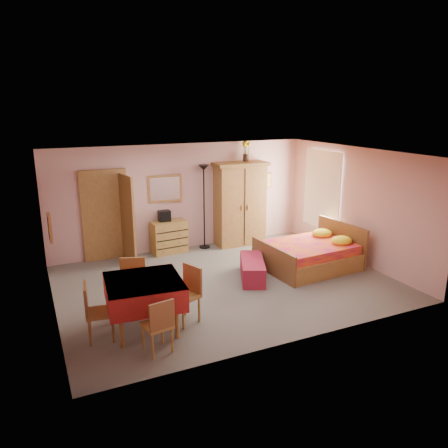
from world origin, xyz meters
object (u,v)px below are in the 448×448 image
dining_table (145,305)px  chair_west (100,312)px  chair_south (157,325)px  wardrobe (240,204)px  stereo (164,216)px  bench (252,269)px  bed (309,248)px  chair_east (184,295)px  chest_of_drawers (169,237)px  wall_mirror (165,189)px  floor_lamp (204,207)px  chair_north (133,288)px  sunflower_vase (246,151)px

dining_table → chair_west: (-0.69, -0.00, 0.03)m
chair_south → wardrobe: bearing=40.2°
wardrobe → dining_table: 4.83m
stereo → bench: (1.14, -2.34, -0.72)m
bed → wardrobe: bearing=101.8°
chair_west → chair_east: (1.35, -0.01, 0.02)m
chair_east → chest_of_drawers: bearing=-35.5°
wardrobe → bed: wardrobe is taller
dining_table → wardrobe: bearing=44.9°
chest_of_drawers → wall_mirror: wall_mirror is taller
bench → dining_table: bearing=-155.6°
bed → chair_south: 4.42m
floor_lamp → chair_north: size_ratio=2.19×
bed → chair_north: size_ratio=2.08×
stereo → sunflower_vase: 2.61m
chest_of_drawers → bench: chest_of_drawers is taller
chair_south → chair_north: (-0.04, 1.33, 0.05)m
chest_of_drawers → chair_west: size_ratio=0.92×
dining_table → sunflower_vase: bearing=44.1°
floor_lamp → chair_west: floor_lamp is taller
floor_lamp → chest_of_drawers: bearing=-179.5°
chest_of_drawers → sunflower_vase: 2.87m
wall_mirror → chair_north: bearing=-113.4°
chair_west → wardrobe: bearing=137.5°
wall_mirror → wardrobe: size_ratio=0.40×
floor_lamp → chair_north: bearing=-131.3°
wardrobe → bench: size_ratio=1.73×
floor_lamp → dining_table: size_ratio=1.80×
chair_east → chair_south: bearing=114.4°
bed → chair_east: chair_east is taller
floor_lamp → stereo: bearing=177.4°
wall_mirror → chest_of_drawers: bearing=-86.2°
floor_lamp → chair_north: floor_lamp is taller
chest_of_drawers → wardrobe: 1.99m
dining_table → chair_north: bearing=93.6°
floor_lamp → dining_table: floor_lamp is taller
floor_lamp → bench: size_ratio=1.71×
chest_of_drawers → wall_mirror: size_ratio=1.00×
bench → chair_south: 3.19m
chair_south → chair_west: 0.98m
bed → dining_table: bed is taller
chair_north → wall_mirror: bearing=-99.2°
chair_west → bed: bearing=112.3°
chair_north → wardrobe: bearing=-123.3°
chair_west → floor_lamp: bearing=145.7°
chest_of_drawers → chair_east: 3.58m
stereo → chest_of_drawers: bearing=-33.0°
sunflower_vase → chair_north: 5.00m
stereo → chair_west: 4.14m
chair_west → bench: bearing=117.6°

